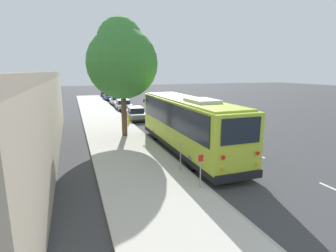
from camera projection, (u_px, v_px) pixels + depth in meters
name	position (u px, v px, depth m)	size (l,w,h in m)	color
ground_plane	(189.00, 149.00, 16.89)	(160.00, 160.00, 0.00)	#3D3D3F
sidewalk_slab	(129.00, 154.00, 15.53)	(80.00, 4.22, 0.15)	beige
curb_strip	(163.00, 151.00, 16.27)	(80.00, 0.14, 0.15)	#AAA69D
shuttle_bus	(187.00, 122.00, 16.12)	(11.43, 2.61, 3.46)	#ADC633
parked_sedan_gray	(136.00, 114.00, 27.15)	(4.64, 1.88, 1.30)	slate
parked_sedan_silver	(123.00, 105.00, 34.22)	(4.71, 1.91, 1.30)	#A8AAAF
parked_sedan_white	(117.00, 100.00, 39.36)	(4.15, 1.81, 1.27)	silver
parked_sedan_blue	(110.00, 97.00, 45.38)	(4.42, 2.04, 1.29)	navy
parked_sedan_black	(106.00, 93.00, 51.70)	(4.38, 1.76, 1.33)	black
street_tree	(122.00, 58.00, 18.77)	(5.07, 5.07, 8.61)	brown
sign_post_near	(201.00, 171.00, 10.81)	(0.06, 0.22, 1.42)	gray
sign_post_far	(181.00, 157.00, 12.77)	(0.06, 0.06, 1.35)	gray
fire_hydrant	(128.00, 119.00, 24.12)	(0.22, 0.22, 0.81)	gold
lane_stripe_mid	(252.00, 152.00, 16.19)	(2.40, 0.14, 0.01)	silver
lane_stripe_ahead	(206.00, 132.00, 21.70)	(2.40, 0.14, 0.01)	silver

